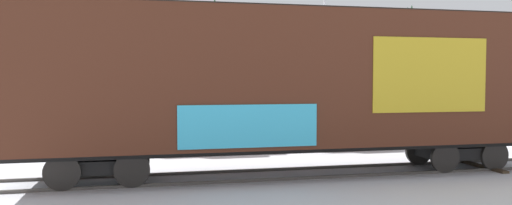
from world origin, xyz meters
name	(u,v)px	position (x,y,z in m)	size (l,w,h in m)	color
ground_plane	(296,174)	(0.00, 0.00, 0.00)	(260.00, 260.00, 0.00)	silver
track	(368,170)	(2.27, -0.11, 0.04)	(60.01, 4.32, 0.08)	#4C4742
freight_car	(293,81)	(-0.11, 0.00, 2.75)	(15.81, 3.69, 4.94)	#472316
flagpole	(321,15)	(5.86, 12.23, 6.40)	(0.74, 1.51, 9.99)	silver
hillside	(159,69)	(0.05, 56.22, 4.18)	(138.52, 31.27, 13.14)	slate
parked_car_white	(198,129)	(-2.08, 5.39, 0.87)	(4.51, 2.18, 1.75)	silver
parked_car_black	(342,126)	(3.85, 5.04, 0.87)	(4.16, 2.12, 1.70)	black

